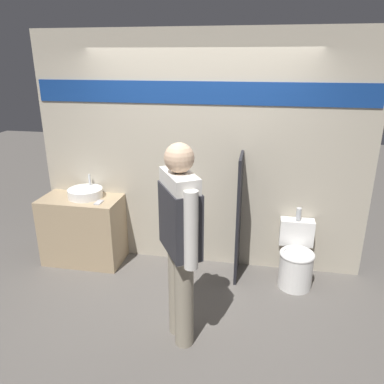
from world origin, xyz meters
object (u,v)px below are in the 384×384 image
object	(u,v)px
sink_basin	(85,193)
cell_phone	(99,202)
toilet	(296,260)
person_in_vest	(180,233)
urinal_near_counter	(183,208)

from	to	relation	value
sink_basin	cell_phone	bearing A→B (deg)	-33.17
sink_basin	toilet	xyz separation A→B (m)	(2.48, -0.10, -0.59)
person_in_vest	toilet	bearing A→B (deg)	-75.80
cell_phone	toilet	bearing A→B (deg)	1.47
sink_basin	urinal_near_counter	distance (m)	1.18
sink_basin	cell_phone	size ratio (longest dim) A/B	2.92
urinal_near_counter	sink_basin	bearing A→B (deg)	-177.62
sink_basin	toilet	distance (m)	2.55
sink_basin	urinal_near_counter	world-z (taller)	urinal_near_counter
sink_basin	cell_phone	xyz separation A→B (m)	(0.23, -0.15, -0.05)
cell_phone	person_in_vest	bearing A→B (deg)	-40.79
toilet	person_in_vest	xyz separation A→B (m)	(-1.07, -1.08, 0.75)
cell_phone	urinal_near_counter	bearing A→B (deg)	12.07
cell_phone	toilet	world-z (taller)	cell_phone
sink_basin	person_in_vest	size ratio (longest dim) A/B	0.23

